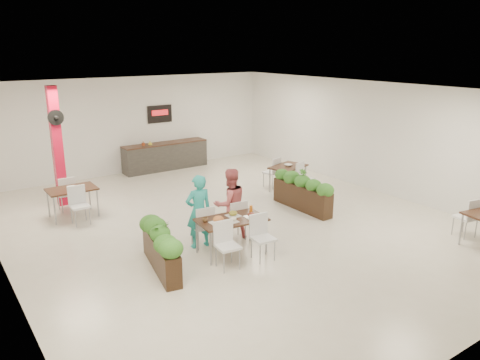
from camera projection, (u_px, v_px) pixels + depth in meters
The scene contains 11 objects.
ground at pixel (232, 223), 11.42m from camera, with size 12.00×12.00×0.00m, color beige.
room_shell at pixel (232, 142), 10.86m from camera, with size 10.10×12.10×3.22m.
red_column at pixel (57, 145), 12.30m from camera, with size 0.40×0.41×3.20m.
service_counter at pixel (165, 155), 16.29m from camera, with size 3.00×0.64×2.20m.
main_table at pixel (231, 224), 9.62m from camera, with size 1.48×1.74×0.92m.
diner_man at pixel (199, 211), 9.88m from camera, with size 0.58×0.38×1.60m, color teal.
diner_woman at pixel (230, 204), 10.32m from camera, with size 0.78×0.61×1.61m, color #D45E63.
planter_left at pixel (161, 245), 8.92m from camera, with size 0.70×1.89×1.00m.
planter_right at pixel (302, 191), 12.26m from camera, with size 0.41×2.08×1.09m.
side_table_a at pixel (72, 193), 11.67m from camera, with size 1.17×1.62×0.92m.
side_table_b at pixel (288, 170), 13.85m from camera, with size 1.27×1.67×0.92m.
Camera 1 is at (-5.95, -8.87, 4.17)m, focal length 35.00 mm.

